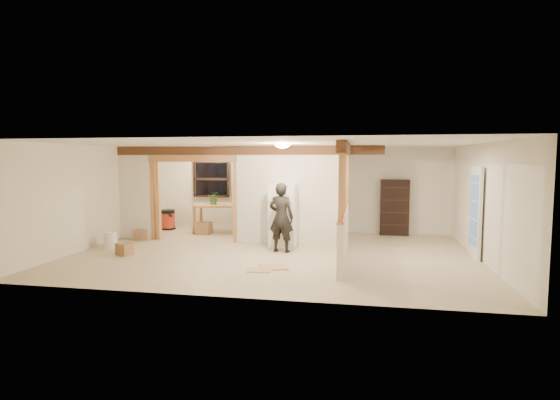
% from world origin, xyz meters
% --- Properties ---
extents(floor, '(9.00, 6.50, 0.01)m').
position_xyz_m(floor, '(0.00, 0.00, -0.01)').
color(floor, '#BFAD8E').
rests_on(floor, ground).
extents(ceiling, '(9.00, 6.50, 0.01)m').
position_xyz_m(ceiling, '(0.00, 0.00, 2.50)').
color(ceiling, white).
extents(wall_back, '(9.00, 0.01, 2.50)m').
position_xyz_m(wall_back, '(0.00, 3.25, 1.25)').
color(wall_back, silver).
rests_on(wall_back, floor).
extents(wall_front, '(9.00, 0.01, 2.50)m').
position_xyz_m(wall_front, '(0.00, -3.25, 1.25)').
color(wall_front, silver).
rests_on(wall_front, floor).
extents(wall_left, '(0.01, 6.50, 2.50)m').
position_xyz_m(wall_left, '(-4.50, 0.00, 1.25)').
color(wall_left, silver).
rests_on(wall_left, floor).
extents(wall_right, '(0.01, 6.50, 2.50)m').
position_xyz_m(wall_right, '(4.50, 0.00, 1.25)').
color(wall_right, silver).
rests_on(wall_right, floor).
extents(partition_left_stub, '(0.90, 0.12, 2.50)m').
position_xyz_m(partition_left_stub, '(-4.05, 1.20, 1.25)').
color(partition_left_stub, silver).
rests_on(partition_left_stub, floor).
extents(partition_center, '(2.80, 0.12, 2.50)m').
position_xyz_m(partition_center, '(0.20, 1.20, 1.25)').
color(partition_center, silver).
rests_on(partition_center, floor).
extents(doorway_frame, '(2.46, 0.14, 2.20)m').
position_xyz_m(doorway_frame, '(-2.40, 1.20, 1.10)').
color(doorway_frame, tan).
rests_on(doorway_frame, floor).
extents(header_beam_back, '(7.00, 0.18, 0.22)m').
position_xyz_m(header_beam_back, '(-1.00, 1.20, 2.38)').
color(header_beam_back, '#58331E').
rests_on(header_beam_back, ceiling).
extents(header_beam_right, '(0.18, 3.30, 0.22)m').
position_xyz_m(header_beam_right, '(1.60, -0.40, 2.38)').
color(header_beam_right, '#58331E').
rests_on(header_beam_right, ceiling).
extents(pony_wall, '(0.12, 3.20, 1.00)m').
position_xyz_m(pony_wall, '(1.60, -0.40, 0.50)').
color(pony_wall, silver).
rests_on(pony_wall, floor).
extents(stud_partition, '(0.14, 3.20, 1.32)m').
position_xyz_m(stud_partition, '(1.60, -0.40, 1.66)').
color(stud_partition, tan).
rests_on(stud_partition, pony_wall).
extents(window_back, '(1.12, 0.10, 1.10)m').
position_xyz_m(window_back, '(-2.60, 3.17, 1.55)').
color(window_back, black).
rests_on(window_back, wall_back).
extents(french_door, '(0.12, 0.86, 2.00)m').
position_xyz_m(french_door, '(4.42, 0.40, 1.00)').
color(french_door, white).
rests_on(french_door, floor).
extents(ceiling_dome_main, '(0.36, 0.36, 0.16)m').
position_xyz_m(ceiling_dome_main, '(0.30, -0.50, 2.48)').
color(ceiling_dome_main, '#FFEABF').
rests_on(ceiling_dome_main, ceiling).
extents(ceiling_dome_util, '(0.32, 0.32, 0.14)m').
position_xyz_m(ceiling_dome_util, '(-2.50, 2.30, 2.48)').
color(ceiling_dome_util, '#FFEABF').
rests_on(ceiling_dome_util, ceiling).
extents(hanging_bulb, '(0.07, 0.07, 0.07)m').
position_xyz_m(hanging_bulb, '(-2.00, 1.60, 2.18)').
color(hanging_bulb, '#FFD88C').
rests_on(hanging_bulb, ceiling).
extents(refrigerator, '(0.63, 0.61, 1.53)m').
position_xyz_m(refrigerator, '(0.07, 0.83, 0.77)').
color(refrigerator, white).
rests_on(refrigerator, floor).
extents(woman, '(0.66, 0.49, 1.63)m').
position_xyz_m(woman, '(0.14, 0.21, 0.81)').
color(woman, black).
rests_on(woman, floor).
extents(work_table, '(1.43, 0.92, 0.83)m').
position_xyz_m(work_table, '(-2.19, 2.51, 0.42)').
color(work_table, tan).
rests_on(work_table, floor).
extents(potted_plant, '(0.38, 0.35, 0.37)m').
position_xyz_m(potted_plant, '(-2.31, 2.56, 1.02)').
color(potted_plant, '#236127').
rests_on(potted_plant, work_table).
extents(shop_vac, '(0.63, 0.63, 0.62)m').
position_xyz_m(shop_vac, '(-3.88, 2.79, 0.31)').
color(shop_vac, '#A22A17').
rests_on(shop_vac, floor).
extents(bookshelf, '(0.79, 0.26, 1.59)m').
position_xyz_m(bookshelf, '(2.90, 3.05, 0.79)').
color(bookshelf, black).
rests_on(bookshelf, floor).
extents(bucket, '(0.31, 0.31, 0.39)m').
position_xyz_m(bucket, '(-4.00, -0.15, 0.20)').
color(bucket, white).
rests_on(bucket, floor).
extents(box_util_a, '(0.42, 0.37, 0.34)m').
position_xyz_m(box_util_a, '(-2.49, 2.19, 0.17)').
color(box_util_a, '#9D6E4C').
rests_on(box_util_a, floor).
extents(box_util_b, '(0.34, 0.34, 0.27)m').
position_xyz_m(box_util_b, '(-3.87, 1.06, 0.14)').
color(box_util_b, '#9D6E4C').
rests_on(box_util_b, floor).
extents(box_front, '(0.41, 0.38, 0.27)m').
position_xyz_m(box_front, '(-3.29, -0.75, 0.14)').
color(box_front, '#9D6E4C').
rests_on(box_front, floor).
extents(floor_panel_near, '(0.68, 0.68, 0.02)m').
position_xyz_m(floor_panel_near, '(0.25, -1.25, 0.01)').
color(floor_panel_near, tan).
rests_on(floor_panel_near, floor).
extents(floor_panel_far, '(0.49, 0.40, 0.02)m').
position_xyz_m(floor_panel_far, '(0.03, -1.54, 0.01)').
color(floor_panel_far, tan).
rests_on(floor_panel_far, floor).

